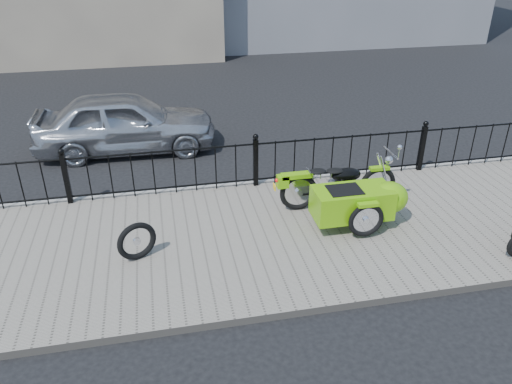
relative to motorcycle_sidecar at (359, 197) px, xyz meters
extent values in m
plane|color=black|center=(-1.43, 0.41, -0.59)|extent=(120.00, 120.00, 0.00)
cube|color=gray|center=(-1.43, -0.09, -0.53)|extent=(30.00, 3.80, 0.12)
cube|color=gray|center=(-1.43, 1.85, -0.53)|extent=(30.00, 0.10, 0.12)
cylinder|color=black|center=(-1.43, 1.71, 0.40)|extent=(14.00, 0.04, 0.04)
cylinder|color=black|center=(-1.43, 1.71, -0.35)|extent=(14.00, 0.04, 0.04)
cube|color=black|center=(-4.93, 1.71, 0.01)|extent=(0.09, 0.09, 0.96)
sphere|color=black|center=(-4.93, 1.71, 0.55)|extent=(0.11, 0.11, 0.11)
cube|color=black|center=(-1.43, 1.71, 0.01)|extent=(0.09, 0.09, 0.96)
sphere|color=black|center=(-1.43, 1.71, 0.55)|extent=(0.11, 0.11, 0.11)
cube|color=black|center=(2.07, 1.71, 0.01)|extent=(0.09, 0.09, 0.96)
sphere|color=black|center=(2.07, 1.71, 0.55)|extent=(0.11, 0.11, 0.11)
torus|color=black|center=(0.62, 0.61, -0.13)|extent=(0.69, 0.09, 0.69)
torus|color=black|center=(-0.88, 0.61, -0.13)|extent=(0.69, 0.09, 0.69)
torus|color=black|center=(-0.08, -0.53, -0.13)|extent=(0.60, 0.08, 0.60)
cube|color=gray|center=(-0.13, 0.61, -0.11)|extent=(0.34, 0.22, 0.24)
cylinder|color=black|center=(-0.13, 0.61, -0.18)|extent=(1.40, 0.04, 0.04)
ellipsoid|color=black|center=(-0.01, 0.61, 0.13)|extent=(0.54, 0.29, 0.26)
cylinder|color=silver|center=(0.80, 0.61, 0.49)|extent=(0.03, 0.56, 0.03)
cylinder|color=silver|center=(0.68, 0.61, 0.18)|extent=(0.25, 0.04, 0.59)
sphere|color=silver|center=(0.78, 0.61, 0.35)|extent=(0.15, 0.15, 0.15)
cube|color=#6AB90B|center=(0.62, 0.61, 0.20)|extent=(0.36, 0.12, 0.06)
cube|color=#6AB90B|center=(-0.93, 0.61, 0.21)|extent=(0.55, 0.16, 0.08)
ellipsoid|color=black|center=(-0.23, 0.61, 0.23)|extent=(0.31, 0.22, 0.08)
ellipsoid|color=black|center=(-0.55, 0.61, 0.25)|extent=(0.31, 0.22, 0.08)
sphere|color=red|center=(-1.28, 0.61, 0.15)|extent=(0.07, 0.07, 0.07)
cube|color=yellow|center=(-1.30, 0.71, -0.03)|extent=(0.02, 0.14, 0.10)
cube|color=#6AB90B|center=(-0.18, -0.14, 0.00)|extent=(1.30, 0.62, 0.50)
ellipsoid|color=#6AB90B|center=(0.47, -0.14, 0.02)|extent=(0.65, 0.60, 0.54)
cube|color=black|center=(-0.33, -0.14, 0.23)|extent=(0.55, 0.43, 0.06)
cube|color=#6AB90B|center=(-0.08, -0.53, 0.16)|extent=(0.34, 0.11, 0.06)
torus|color=black|center=(-3.69, -0.35, -0.16)|extent=(0.61, 0.33, 0.63)
imported|color=#B5B6BC|center=(-3.94, 4.30, 0.10)|extent=(4.08, 1.71, 1.38)
camera|label=1|loc=(-3.21, -6.89, 4.03)|focal=35.00mm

